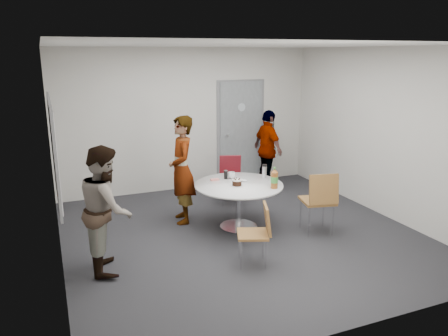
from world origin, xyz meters
name	(u,v)px	position (x,y,z in m)	size (l,w,h in m)	color
floor	(241,234)	(0.00, 0.00, 0.00)	(5.00, 5.00, 0.00)	black
ceiling	(244,45)	(0.00, 0.00, 2.70)	(5.00, 5.00, 0.00)	silver
wall_back	(188,120)	(0.00, 2.50, 1.35)	(5.00, 5.00, 0.00)	beige
wall_left	(52,161)	(-2.50, 0.00, 1.35)	(5.00, 5.00, 0.00)	beige
wall_right	(383,133)	(2.50, 0.00, 1.35)	(5.00, 5.00, 0.00)	beige
wall_front	(360,198)	(0.00, -2.50, 1.35)	(5.00, 5.00, 0.00)	beige
door	(240,133)	(1.10, 2.48, 1.03)	(1.02, 0.17, 2.12)	slate
whiteboard	(54,149)	(-2.46, 0.20, 1.45)	(0.04, 1.90, 1.25)	slate
table	(241,190)	(0.09, 0.25, 0.60)	(1.33, 1.33, 1.01)	white
chair_near_left	(259,229)	(-0.19, -0.94, 0.48)	(0.51, 0.49, 0.79)	brown
chair_near_right	(320,197)	(1.05, -0.43, 0.58)	(0.54, 0.57, 0.95)	brown
chair_far	(231,175)	(0.42, 1.38, 0.51)	(0.50, 0.53, 0.84)	maroon
person_main	(182,170)	(-0.64, 0.83, 0.84)	(0.61, 0.40, 1.68)	#A5C6EA
person_left	(106,209)	(-1.95, -0.32, 0.78)	(0.76, 0.59, 1.56)	white
person_right	(268,149)	(1.45, 1.95, 0.77)	(0.90, 0.37, 1.53)	black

